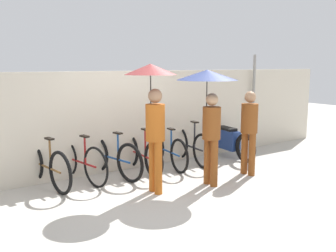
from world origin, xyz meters
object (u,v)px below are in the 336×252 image
(parked_bicycle_0, at_px, (46,166))
(parked_bicycle_2, at_px, (112,157))
(pedestrian_leading, at_px, (153,97))
(parked_bicycle_3, at_px, (141,154))
(pedestrian_trailing, at_px, (249,127))
(parked_bicycle_4, at_px, (167,150))
(parked_bicycle_5, at_px, (190,146))
(parked_bicycle_1, at_px, (80,161))
(motorcycle, at_px, (226,140))
(pedestrian_center, at_px, (208,93))

(parked_bicycle_0, relative_size, parked_bicycle_2, 1.01)
(pedestrian_leading, bearing_deg, parked_bicycle_3, 70.68)
(pedestrian_trailing, bearing_deg, parked_bicycle_4, 120.65)
(parked_bicycle_3, distance_m, parked_bicycle_4, 0.62)
(parked_bicycle_5, height_order, pedestrian_leading, pedestrian_leading)
(parked_bicycle_1, height_order, pedestrian_trailing, pedestrian_trailing)
(parked_bicycle_4, height_order, pedestrian_trailing, pedestrian_trailing)
(parked_bicycle_2, distance_m, parked_bicycle_4, 1.24)
(pedestrian_leading, distance_m, motorcycle, 3.22)
(pedestrian_leading, height_order, pedestrian_trailing, pedestrian_leading)
(pedestrian_trailing, bearing_deg, parked_bicycle_2, 142.14)
(pedestrian_leading, bearing_deg, parked_bicycle_4, 48.15)
(parked_bicycle_1, xyz_separation_m, motorcycle, (3.57, -0.05, -0.00))
(parked_bicycle_1, distance_m, parked_bicycle_3, 1.25)
(parked_bicycle_2, relative_size, motorcycle, 0.85)
(parked_bicycle_0, relative_size, pedestrian_leading, 0.82)
(parked_bicycle_2, bearing_deg, parked_bicycle_4, -102.86)
(parked_bicycle_1, distance_m, parked_bicycle_4, 1.87)
(motorcycle, bearing_deg, parked_bicycle_4, 97.73)
(pedestrian_trailing, relative_size, motorcycle, 0.79)
(parked_bicycle_0, height_order, pedestrian_trailing, pedestrian_trailing)
(parked_bicycle_5, height_order, pedestrian_center, pedestrian_center)
(parked_bicycle_2, xyz_separation_m, pedestrian_leading, (0.21, -1.15, 1.23))
(parked_bicycle_3, xyz_separation_m, motorcycle, (2.32, 0.03, 0.02))
(parked_bicycle_4, bearing_deg, motorcycle, -82.81)
(pedestrian_leading, bearing_deg, parked_bicycle_5, 35.30)
(parked_bicycle_0, bearing_deg, parked_bicycle_1, -100.05)
(pedestrian_center, height_order, pedestrian_trailing, pedestrian_center)
(parked_bicycle_3, height_order, pedestrian_trailing, pedestrian_trailing)
(parked_bicycle_3, distance_m, pedestrian_trailing, 2.19)
(parked_bicycle_0, relative_size, motorcycle, 0.85)
(parked_bicycle_1, bearing_deg, pedestrian_leading, -156.48)
(parked_bicycle_2, bearing_deg, parked_bicycle_1, 72.95)
(parked_bicycle_4, distance_m, pedestrian_leading, 1.97)
(parked_bicycle_3, bearing_deg, parked_bicycle_1, 88.62)
(parked_bicycle_3, height_order, parked_bicycle_5, parked_bicycle_3)
(parked_bicycle_5, bearing_deg, pedestrian_trailing, -157.34)
(parked_bicycle_1, distance_m, parked_bicycle_5, 2.49)
(parked_bicycle_2, height_order, pedestrian_leading, pedestrian_leading)
(pedestrian_leading, distance_m, pedestrian_trailing, 2.17)
(parked_bicycle_4, relative_size, pedestrian_trailing, 1.05)
(parked_bicycle_4, height_order, pedestrian_leading, pedestrian_leading)
(parked_bicycle_1, relative_size, parked_bicycle_3, 1.00)
(motorcycle, bearing_deg, pedestrian_center, 134.91)
(parked_bicycle_2, distance_m, parked_bicycle_5, 1.86)
(parked_bicycle_1, bearing_deg, motorcycle, -101.81)
(pedestrian_trailing, bearing_deg, parked_bicycle_3, 134.03)
(pedestrian_center, bearing_deg, parked_bicycle_4, 88.43)
(parked_bicycle_1, height_order, parked_bicycle_5, parked_bicycle_1)
(parked_bicycle_0, height_order, parked_bicycle_2, parked_bicycle_2)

